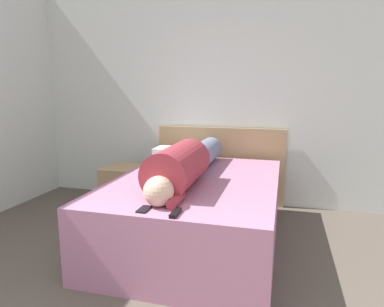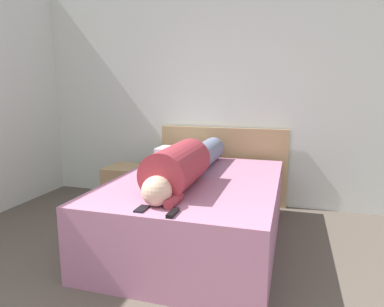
{
  "view_description": "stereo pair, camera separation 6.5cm",
  "coord_description": "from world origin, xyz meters",
  "views": [
    {
      "loc": [
        0.79,
        -0.36,
        1.34
      ],
      "look_at": [
        0.07,
        2.3,
        0.82
      ],
      "focal_mm": 32.0,
      "sensor_mm": 36.0,
      "label": 1
    },
    {
      "loc": [
        0.86,
        -0.34,
        1.34
      ],
      "look_at": [
        0.07,
        2.3,
        0.82
      ],
      "focal_mm": 32.0,
      "sensor_mm": 36.0,
      "label": 2
    }
  ],
  "objects": [
    {
      "name": "nightstand",
      "position": [
        -0.92,
        3.1,
        0.24
      ],
      "size": [
        0.5,
        0.44,
        0.47
      ],
      "color": "tan",
      "rests_on": "ground_plane"
    },
    {
      "name": "wall_back",
      "position": [
        0.0,
        3.63,
        1.3
      ],
      "size": [
        5.6,
        0.06,
        2.6
      ],
      "color": "silver",
      "rests_on": "ground_plane"
    },
    {
      "name": "tv_remote",
      "position": [
        0.17,
        1.56,
        0.59
      ],
      "size": [
        0.04,
        0.15,
        0.02
      ],
      "color": "black",
      "rests_on": "bed"
    },
    {
      "name": "cell_phone",
      "position": [
        -0.05,
        1.59,
        0.58
      ],
      "size": [
        0.06,
        0.13,
        0.01
      ],
      "color": "black",
      "rests_on": "bed"
    },
    {
      "name": "pillow_near_headboard",
      "position": [
        -0.27,
        3.17,
        0.64
      ],
      "size": [
        0.6,
        0.29,
        0.13
      ],
      "color": "white",
      "rests_on": "bed"
    },
    {
      "name": "person_lying",
      "position": [
        0.01,
        2.36,
        0.72
      ],
      "size": [
        0.35,
        1.79,
        0.35
      ],
      "color": "#DBB293",
      "rests_on": "bed"
    },
    {
      "name": "headboard",
      "position": [
        0.07,
        3.56,
        0.45
      ],
      "size": [
        1.5,
        0.04,
        0.9
      ],
      "color": "tan",
      "rests_on": "ground_plane"
    },
    {
      "name": "bed",
      "position": [
        0.07,
        2.44,
        0.29
      ],
      "size": [
        1.38,
        1.95,
        0.57
      ],
      "color": "#B2708E",
      "rests_on": "ground_plane"
    }
  ]
}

